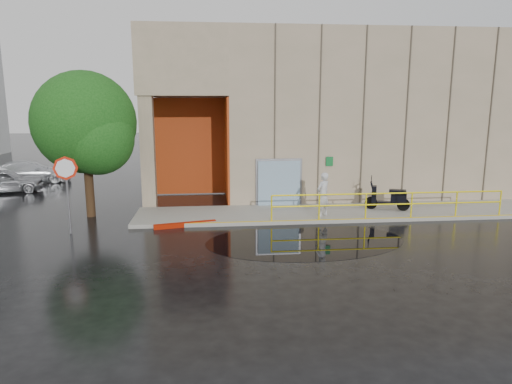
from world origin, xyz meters
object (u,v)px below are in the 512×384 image
(person, at_px, (323,194))
(tree_near, at_px, (88,127))
(car_a, at_px, (4,181))
(car_c, at_px, (30,172))
(scooter, at_px, (388,191))
(stop_sign, at_px, (66,178))
(red_curb, at_px, (185,225))

(person, distance_m, tree_near, 9.90)
(car_a, bearing_deg, person, -128.57)
(car_c, bearing_deg, person, -136.56)
(scooter, xyz_separation_m, car_a, (-18.47, 6.40, -0.34))
(tree_near, bearing_deg, scooter, -2.66)
(stop_sign, height_order, car_a, stop_sign)
(car_a, bearing_deg, tree_near, -147.83)
(person, xyz_separation_m, tree_near, (-9.42, 1.34, 2.71))
(person, distance_m, car_c, 18.36)
(car_c, height_order, tree_near, tree_near)
(tree_near, bearing_deg, car_c, 123.27)
(car_c, bearing_deg, red_curb, -150.85)
(car_a, bearing_deg, scooter, -122.75)
(red_curb, relative_size, car_a, 0.63)
(scooter, height_order, stop_sign, stop_sign)
(stop_sign, bearing_deg, tree_near, 91.74)
(red_curb, bearing_deg, stop_sign, -173.24)
(stop_sign, relative_size, car_a, 0.75)
(car_c, bearing_deg, car_a, 164.16)
(scooter, distance_m, red_curb, 8.75)
(stop_sign, height_order, tree_near, tree_near)
(red_curb, relative_size, car_c, 0.53)
(stop_sign, relative_size, car_c, 0.63)
(red_curb, bearing_deg, person, 6.24)
(red_curb, xyz_separation_m, tree_near, (-3.88, 1.95, 3.66))
(car_c, bearing_deg, scooter, -130.04)
(stop_sign, distance_m, car_c, 12.69)
(stop_sign, relative_size, red_curb, 1.18)
(red_curb, distance_m, car_a, 12.57)
(person, height_order, car_a, person)
(red_curb, distance_m, tree_near, 5.68)
(person, bearing_deg, car_a, -61.21)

